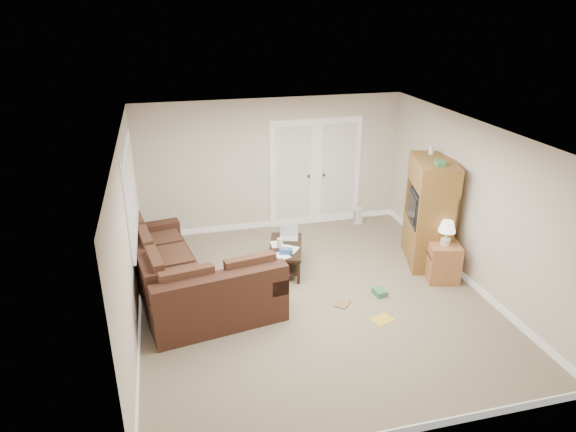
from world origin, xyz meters
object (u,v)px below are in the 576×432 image
object	(u,v)px
side_cabinet	(443,259)
coffee_table	(286,256)
sectional_sofa	(186,280)
tv_armoire	(429,211)

from	to	relation	value
side_cabinet	coffee_table	bearing A→B (deg)	172.59
sectional_sofa	tv_armoire	distance (m)	4.06
coffee_table	side_cabinet	size ratio (longest dim) A/B	1.13
coffee_table	tv_armoire	world-z (taller)	tv_armoire
tv_armoire	side_cabinet	xyz separation A→B (m)	(-0.06, -0.66, -0.54)
sectional_sofa	tv_armoire	xyz separation A→B (m)	(4.01, 0.30, 0.56)
coffee_table	tv_armoire	bearing A→B (deg)	9.06
coffee_table	tv_armoire	distance (m)	2.47
tv_armoire	sectional_sofa	bearing A→B (deg)	-159.42
tv_armoire	side_cabinet	world-z (taller)	tv_armoire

